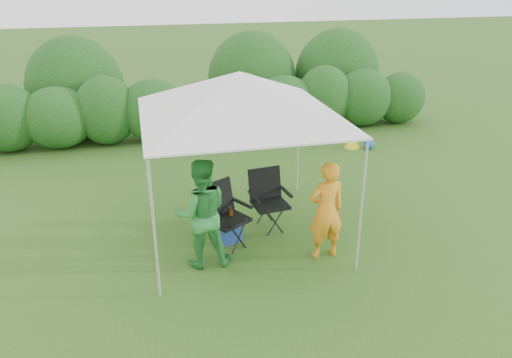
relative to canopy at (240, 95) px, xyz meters
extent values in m
plane|color=#38621F|center=(0.00, -0.50, -2.46)|extent=(70.00, 70.00, 0.00)
ellipsoid|color=#21531A|center=(-4.76, 5.50, -1.60)|extent=(1.65, 1.40, 1.73)
cylinder|color=#382616|center=(-4.76, 5.50, -2.31)|extent=(0.12, 0.12, 0.30)
ellipsoid|color=#21531A|center=(-3.57, 5.50, -1.67)|extent=(1.80, 1.53, 1.57)
cylinder|color=#382616|center=(-3.57, 5.50, -2.31)|extent=(0.12, 0.12, 0.30)
ellipsoid|color=#21531A|center=(-2.38, 5.50, -1.56)|extent=(1.58, 1.34, 1.80)
cylinder|color=#382616|center=(-2.38, 5.50, -2.31)|extent=(0.12, 0.12, 0.30)
ellipsoid|color=#21531A|center=(-1.19, 5.50, -1.64)|extent=(1.72, 1.47, 1.65)
cylinder|color=#382616|center=(-1.19, 5.50, -2.31)|extent=(0.12, 0.12, 0.30)
ellipsoid|color=#21531A|center=(0.00, 5.50, -1.71)|extent=(1.50, 1.28, 1.50)
cylinder|color=#382616|center=(0.00, 5.50, -2.31)|extent=(0.12, 0.12, 0.30)
ellipsoid|color=#21531A|center=(1.19, 5.50, -1.60)|extent=(1.65, 1.40, 1.73)
cylinder|color=#382616|center=(1.19, 5.50, -2.31)|extent=(0.12, 0.12, 0.30)
ellipsoid|color=#21531A|center=(2.38, 5.50, -1.67)|extent=(1.80, 1.53, 1.57)
cylinder|color=#382616|center=(2.38, 5.50, -2.31)|extent=(0.12, 0.12, 0.30)
ellipsoid|color=#21531A|center=(3.57, 5.50, -1.56)|extent=(1.57, 1.34, 1.80)
cylinder|color=#382616|center=(3.57, 5.50, -2.31)|extent=(0.12, 0.12, 0.30)
ellipsoid|color=#21531A|center=(4.76, 5.50, -1.64)|extent=(1.72, 1.47, 1.65)
cylinder|color=#382616|center=(4.76, 5.50, -2.31)|extent=(0.12, 0.12, 0.30)
ellipsoid|color=#21531A|center=(5.94, 5.50, -1.71)|extent=(1.50, 1.28, 1.50)
cylinder|color=#382616|center=(5.94, 5.50, -2.31)|extent=(0.12, 0.12, 0.30)
cylinder|color=silver|center=(-1.50, -1.50, -1.41)|extent=(0.04, 0.04, 2.10)
cylinder|color=silver|center=(1.50, -1.50, -1.41)|extent=(0.04, 0.04, 2.10)
cylinder|color=silver|center=(-1.50, 1.50, -1.41)|extent=(0.04, 0.04, 2.10)
cylinder|color=silver|center=(1.50, 1.50, -1.41)|extent=(0.04, 0.04, 2.10)
cube|color=white|center=(0.00, 0.00, -0.35)|extent=(3.10, 3.10, 0.03)
pyramid|color=white|center=(0.00, 0.00, 0.02)|extent=(3.10, 3.10, 0.70)
cube|color=black|center=(0.53, 0.06, -1.99)|extent=(0.64, 0.60, 0.06)
cube|color=black|center=(0.50, 0.30, -1.68)|extent=(0.60, 0.23, 0.56)
cube|color=black|center=(0.23, 0.02, -1.79)|extent=(0.12, 0.49, 0.03)
cube|color=black|center=(0.83, 0.10, -1.79)|extent=(0.12, 0.49, 0.03)
cylinder|color=black|center=(0.32, -0.22, -2.23)|extent=(0.03, 0.03, 0.47)
cylinder|color=black|center=(0.81, -0.15, -2.23)|extent=(0.03, 0.03, 0.47)
cylinder|color=black|center=(0.26, 0.27, -2.23)|extent=(0.03, 0.03, 0.47)
cylinder|color=black|center=(0.74, 0.33, -2.23)|extent=(0.03, 0.03, 0.47)
cube|color=black|center=(-0.29, -0.35, -1.99)|extent=(0.78, 0.77, 0.06)
cube|color=black|center=(-0.42, -0.14, -1.67)|extent=(0.59, 0.44, 0.56)
cube|color=black|center=(-0.56, -0.51, -1.78)|extent=(0.30, 0.46, 0.03)
cube|color=black|center=(-0.03, -0.20, -1.78)|extent=(0.30, 0.46, 0.03)
cylinder|color=black|center=(-0.38, -0.69, -2.22)|extent=(0.03, 0.03, 0.48)
cylinder|color=black|center=(0.05, -0.44, -2.22)|extent=(0.03, 0.03, 0.48)
cylinder|color=black|center=(-0.63, -0.26, -2.22)|extent=(0.03, 0.03, 0.48)
cylinder|color=black|center=(-0.20, -0.01, -2.22)|extent=(0.03, 0.03, 0.48)
imported|color=orange|center=(1.14, -1.03, -1.65)|extent=(0.63, 0.44, 1.62)
imported|color=#2D8A39|center=(-0.78, -0.80, -1.59)|extent=(0.88, 0.70, 1.75)
cube|color=navy|center=(-0.29, -0.21, -2.29)|extent=(0.50, 0.41, 0.35)
cube|color=silver|center=(-0.29, -0.21, -2.10)|extent=(0.52, 0.44, 0.03)
cylinder|color=#592D0C|center=(-0.23, -0.25, -1.95)|extent=(0.07, 0.07, 0.27)
cone|color=yellow|center=(3.72, 3.74, -2.29)|extent=(0.41, 0.41, 0.34)
sphere|color=blue|center=(4.06, 3.51, -2.32)|extent=(0.27, 0.27, 0.27)
camera|label=1|loc=(-1.55, -7.52, 1.85)|focal=35.00mm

